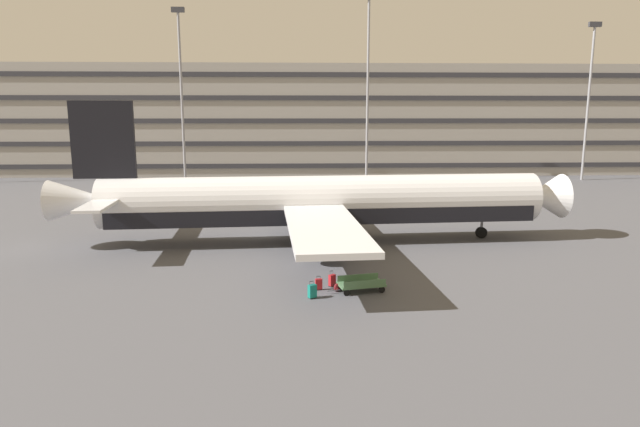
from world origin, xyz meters
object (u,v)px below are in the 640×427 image
suitcase_upright (312,291)px  baggage_cart (361,284)px  airliner (319,202)px  suitcase_orange (319,284)px  suitcase_navy (332,280)px  backpack_large (337,288)px

suitcase_upright → baggage_cart: 3.01m
airliner → suitcase_orange: 12.14m
suitcase_orange → suitcase_upright: bearing=-106.0°
airliner → suitcase_navy: size_ratio=42.96×
airliner → suitcase_navy: 11.52m
airliner → baggage_cart: size_ratio=11.88×
suitcase_navy → baggage_cart: bearing=-30.8°
suitcase_upright → airliner: bearing=86.3°
suitcase_navy → baggage_cart: size_ratio=0.28×
suitcase_upright → baggage_cart: suitcase_upright is taller
suitcase_upright → backpack_large: size_ratio=1.83×
suitcase_orange → backpack_large: size_ratio=1.56×
backpack_large → baggage_cart: size_ratio=0.15×
airliner → baggage_cart: (1.96, -12.13, -2.74)m
suitcase_navy → baggage_cart: (1.60, -0.95, 0.04)m
baggage_cart → suitcase_upright: bearing=-159.2°
baggage_cart → airliner: bearing=99.2°
suitcase_navy → suitcase_upright: 2.36m
suitcase_upright → backpack_large: 1.79m
suitcase_upright → suitcase_orange: 1.46m
backpack_large → baggage_cart: baggage_cart is taller
baggage_cart → suitcase_navy: bearing=149.2°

